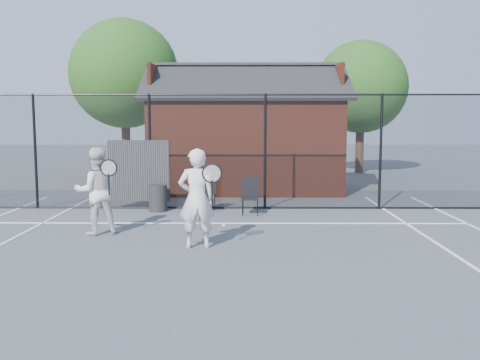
{
  "coord_description": "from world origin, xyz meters",
  "views": [
    {
      "loc": [
        0.45,
        -8.88,
        2.35
      ],
      "look_at": [
        0.37,
        2.04,
        1.1
      ],
      "focal_mm": 40.0,
      "sensor_mm": 36.0,
      "label": 1
    }
  ],
  "objects_px": {
    "clubhouse": "(246,141)",
    "player_front": "(197,198)",
    "player_back": "(96,191)",
    "chair_right": "(207,194)",
    "waste_bin": "(158,198)",
    "chair_left": "(250,197)"
  },
  "relations": [
    {
      "from": "player_back",
      "to": "chair_left",
      "type": "relative_size",
      "value": 1.96
    },
    {
      "from": "player_front",
      "to": "waste_bin",
      "type": "bearing_deg",
      "value": 109.07
    },
    {
      "from": "player_back",
      "to": "clubhouse",
      "type": "bearing_deg",
      "value": 66.71
    },
    {
      "from": "player_front",
      "to": "clubhouse",
      "type": "bearing_deg",
      "value": 83.73
    },
    {
      "from": "player_back",
      "to": "chair_left",
      "type": "distance_m",
      "value": 3.89
    },
    {
      "from": "clubhouse",
      "to": "player_back",
      "type": "bearing_deg",
      "value": -113.29
    },
    {
      "from": "clubhouse",
      "to": "chair_right",
      "type": "xyz_separation_m",
      "value": [
        -1.0,
        -4.4,
        -1.16
      ]
    },
    {
      "from": "chair_left",
      "to": "player_back",
      "type": "bearing_deg",
      "value": -143.09
    },
    {
      "from": "player_front",
      "to": "chair_right",
      "type": "xyz_separation_m",
      "value": [
        -0.09,
        3.88,
        -0.47
      ]
    },
    {
      "from": "player_back",
      "to": "chair_right",
      "type": "relative_size",
      "value": 1.97
    },
    {
      "from": "chair_left",
      "to": "waste_bin",
      "type": "bearing_deg",
      "value": 169.89
    },
    {
      "from": "player_back",
      "to": "waste_bin",
      "type": "relative_size",
      "value": 2.6
    },
    {
      "from": "clubhouse",
      "to": "waste_bin",
      "type": "distance_m",
      "value": 5.1
    },
    {
      "from": "clubhouse",
      "to": "player_back",
      "type": "distance_m",
      "value": 7.78
    },
    {
      "from": "clubhouse",
      "to": "player_front",
      "type": "bearing_deg",
      "value": -96.27
    },
    {
      "from": "player_front",
      "to": "player_back",
      "type": "xyz_separation_m",
      "value": [
        -2.15,
        1.16,
        -0.03
      ]
    },
    {
      "from": "player_front",
      "to": "chair_right",
      "type": "distance_m",
      "value": 3.9
    },
    {
      "from": "waste_bin",
      "to": "player_front",
      "type": "bearing_deg",
      "value": -70.93
    },
    {
      "from": "clubhouse",
      "to": "waste_bin",
      "type": "height_order",
      "value": "clubhouse"
    },
    {
      "from": "chair_right",
      "to": "waste_bin",
      "type": "height_order",
      "value": "chair_right"
    },
    {
      "from": "player_back",
      "to": "chair_right",
      "type": "xyz_separation_m",
      "value": [
        2.06,
        2.72,
        -0.44
      ]
    },
    {
      "from": "chair_left",
      "to": "waste_bin",
      "type": "height_order",
      "value": "chair_left"
    }
  ]
}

